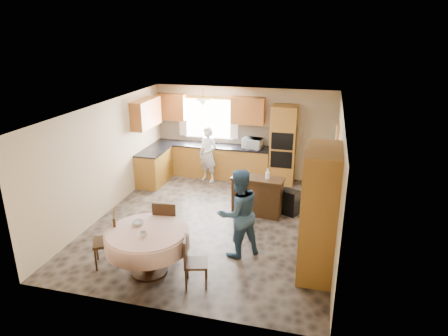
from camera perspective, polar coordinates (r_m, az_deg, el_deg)
floor at (r=8.85m, az=-1.42°, el=-7.57°), size 5.00×6.00×0.01m
ceiling at (r=8.02m, az=-1.57°, el=8.53°), size 5.00×6.00×0.01m
wall_back at (r=11.14m, az=2.79°, el=5.08°), size 5.00×0.02×2.50m
wall_front at (r=5.78m, az=-9.84°, el=-9.57°), size 5.00×0.02×2.50m
wall_left at (r=9.33m, az=-16.42°, el=1.38°), size 0.02×6.00×2.50m
wall_right at (r=8.07m, az=15.85°, el=-1.42°), size 0.02×6.00×2.50m
window at (r=11.28m, az=-2.22°, el=7.10°), size 1.40×0.03×1.10m
curtain_left at (r=11.46m, az=-5.92°, el=7.46°), size 0.22×0.02×1.15m
curtain_right at (r=11.03m, az=1.47°, el=7.09°), size 0.22×0.02×1.15m
base_cab_back at (r=11.29m, az=-1.82°, el=1.00°), size 3.30×0.60×0.88m
counter_back at (r=11.15m, az=-1.84°, el=3.24°), size 3.30×0.64×0.04m
base_cab_left at (r=10.95m, az=-9.95°, el=0.10°), size 0.60×1.20×0.88m
counter_left at (r=10.81m, az=-10.09°, el=2.40°), size 0.64×1.20×0.04m
backsplash at (r=11.35m, az=-1.45°, el=5.00°), size 3.30×0.02×0.55m
wall_cab_left at (r=11.43m, az=-7.55°, el=8.69°), size 0.85×0.33×0.72m
wall_cab_right at (r=10.81m, az=3.45°, el=8.20°), size 0.90×0.33×0.72m
wall_cab_side at (r=10.62m, az=-11.08°, el=7.67°), size 0.33×1.20×0.72m
oven_tower at (r=10.73m, az=8.45°, el=3.26°), size 0.66×0.62×2.12m
oven_upper at (r=10.37m, az=8.30°, el=3.79°), size 0.56×0.01×0.45m
oven_lower at (r=10.52m, az=8.17°, el=1.17°), size 0.56×0.01×0.45m
pendant at (r=10.73m, az=-3.00°, el=9.27°), size 0.36×0.36×0.18m
sideboard at (r=9.04m, az=4.78°, el=-4.14°), size 1.19×0.57×0.82m
space_heater at (r=9.17m, az=9.28°, el=-4.84°), size 0.50×0.44×0.57m
cupboard at (r=6.88m, az=13.47°, el=-6.19°), size 0.58×1.16×2.22m
dining_table at (r=6.97m, az=-10.88°, el=-10.06°), size 1.42×1.42×0.81m
chair_left at (r=7.41m, az=-16.01°, el=-9.45°), size 0.57×0.57×0.97m
chair_back at (r=7.56m, az=-8.22°, el=-7.89°), size 0.50×0.50×1.04m
chair_right at (r=6.65m, az=-4.63°, el=-12.87°), size 0.46×0.46×0.86m
framed_picture at (r=9.22m, az=15.89°, el=4.61°), size 0.06×0.57×0.47m
microwave at (r=10.80m, az=4.10°, el=3.55°), size 0.57×0.44×0.29m
person_sink at (r=10.82m, az=-2.29°, el=1.96°), size 0.65×0.54×1.53m
person_dining at (r=7.28m, az=2.06°, el=-6.47°), size 1.04×1.02×1.69m
bowl_sideboard at (r=8.94m, az=2.61°, el=-1.34°), size 0.29×0.29×0.06m
bottle_sideboard at (r=8.80m, az=6.26°, el=-0.98°), size 0.14×0.14×0.28m
cup_table at (r=6.68m, az=-11.45°, el=-9.27°), size 0.15×0.15×0.09m
bowl_table at (r=7.09m, az=-12.20°, el=-7.67°), size 0.23×0.23×0.06m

